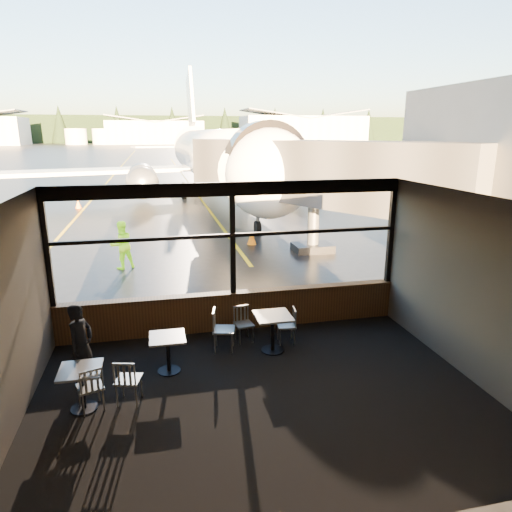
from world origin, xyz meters
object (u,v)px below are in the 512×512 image
object	(u,v)px
airliner	(215,120)
cone_wing	(78,204)
cafe_table_left	(82,389)
cafe_table_near	(273,333)
chair_near_w	(224,330)
chair_mid_s	(128,380)
chair_near_n	(244,325)
cafe_table_mid	(168,354)
jet_bridge	(306,195)
chair_near_e	(286,326)
ground_crew	(122,245)
passenger	(81,345)
cone_nose	(252,238)
chair_left_s	(90,387)

from	to	relation	value
airliner	cone_wing	xyz separation A→B (m)	(-8.96, -2.04, -5.09)
cafe_table_left	cafe_table_near	bearing A→B (deg)	20.59
cafe_table_near	cone_wing	xyz separation A→B (m)	(-6.97, 21.21, -0.15)
cafe_table_left	chair_near_w	size ratio (longest dim) A/B	0.80
chair_mid_s	cone_wing	world-z (taller)	chair_mid_s
chair_near_w	chair_near_n	bearing A→B (deg)	135.95
cafe_table_mid	chair_mid_s	size ratio (longest dim) A/B	0.88
jet_bridge	cafe_table_mid	bearing A→B (deg)	-125.69
cone_wing	jet_bridge	bearing A→B (deg)	-55.36
chair_near_n	cafe_table_near	bearing A→B (deg)	121.10
chair_near_e	cone_wing	world-z (taller)	chair_near_e
cafe_table_mid	cafe_table_left	world-z (taller)	cafe_table_left
cafe_table_near	cone_wing	world-z (taller)	cafe_table_near
chair_mid_s	ground_crew	bearing A→B (deg)	107.79
passenger	cone_nose	size ratio (longest dim) A/B	2.82
cafe_table_near	chair_near_e	xyz separation A→B (m)	(0.39, 0.32, -0.00)
cafe_table_mid	chair_near_n	bearing A→B (deg)	30.54
cafe_table_near	cafe_table_left	bearing A→B (deg)	-159.41
ground_crew	cone_nose	xyz separation A→B (m)	(5.08, 2.47, -0.55)
cafe_table_near	cone_nose	size ratio (longest dim) A/B	1.49
jet_bridge	chair_near_e	size ratio (longest dim) A/B	13.52
cone_nose	cafe_table_mid	bearing A→B (deg)	-110.76
cafe_table_near	chair_near_n	distance (m)	0.79
cafe_table_left	chair_near_n	distance (m)	3.72
chair_near_e	cafe_table_mid	bearing A→B (deg)	112.21
chair_near_n	ground_crew	world-z (taller)	ground_crew
cafe_table_mid	cone_wing	bearing A→B (deg)	102.41
chair_near_e	chair_mid_s	xyz separation A→B (m)	(-3.31, -1.65, 0.02)
cafe_table_left	airliner	bearing A→B (deg)	77.05
airliner	cafe_table_mid	distance (m)	24.55
passenger	cone_wing	bearing A→B (deg)	38.72
cafe_table_left	cone_wing	size ratio (longest dim) A/B	1.46
chair_near_e	ground_crew	distance (m)	7.86
chair_left_s	ground_crew	size ratio (longest dim) A/B	0.51
airliner	cafe_table_near	bearing A→B (deg)	-96.33
chair_near_n	cone_nose	distance (m)	9.25
cone_wing	chair_mid_s	bearing A→B (deg)	-79.81
cafe_table_near	cafe_table_mid	size ratio (longest dim) A/B	1.10
chair_mid_s	cone_wing	bearing A→B (deg)	114.04
passenger	ground_crew	world-z (taller)	ground_crew
passenger	ground_crew	bearing A→B (deg)	28.33
cafe_table_left	cone_nose	xyz separation A→B (m)	(5.25, 10.98, -0.10)
jet_bridge	chair_mid_s	bearing A→B (deg)	-125.88
cone_nose	cafe_table_near	bearing A→B (deg)	-99.35
jet_bridge	ground_crew	distance (m)	6.68
jet_bridge	passenger	distance (m)	10.09
cone_nose	cone_wing	world-z (taller)	cone_nose
cafe_table_mid	chair_near_n	distance (m)	1.97
cafe_table_left	chair_left_s	distance (m)	0.14
cafe_table_mid	passenger	xyz separation A→B (m)	(-1.56, -0.10, 0.41)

